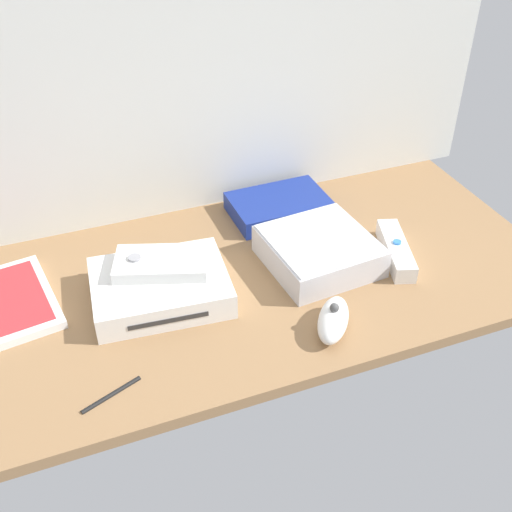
# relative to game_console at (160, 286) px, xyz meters

# --- Properties ---
(ground_plane) EXTENTS (1.00, 0.48, 0.02)m
(ground_plane) POSITION_rel_game_console_xyz_m (0.16, -0.00, -0.03)
(ground_plane) COLOR #936D47
(ground_plane) RESTS_ON ground
(back_wall) EXTENTS (1.10, 0.01, 0.64)m
(back_wall) POSITION_rel_game_console_xyz_m (0.16, 0.24, 0.30)
(back_wall) COLOR silver
(back_wall) RESTS_ON ground
(game_console) EXTENTS (0.22, 0.18, 0.04)m
(game_console) POSITION_rel_game_console_xyz_m (0.00, 0.00, 0.00)
(game_console) COLOR white
(game_console) RESTS_ON ground_plane
(mini_computer) EXTENTS (0.18, 0.18, 0.05)m
(mini_computer) POSITION_rel_game_console_xyz_m (0.27, -0.01, 0.00)
(mini_computer) COLOR silver
(mini_computer) RESTS_ON ground_plane
(game_case) EXTENTS (0.16, 0.21, 0.02)m
(game_case) POSITION_rel_game_console_xyz_m (-0.23, 0.06, -0.01)
(game_case) COLOR white
(game_case) RESTS_ON ground_plane
(network_router) EXTENTS (0.18, 0.13, 0.03)m
(network_router) POSITION_rel_game_console_xyz_m (0.27, 0.16, -0.00)
(network_router) COLOR navy
(network_router) RESTS_ON ground_plane
(remote_wand) EXTENTS (0.08, 0.15, 0.03)m
(remote_wand) POSITION_rel_game_console_xyz_m (0.40, -0.04, -0.01)
(remote_wand) COLOR white
(remote_wand) RESTS_ON ground_plane
(remote_nunchuk) EXTENTS (0.09, 0.11, 0.05)m
(remote_nunchuk) POSITION_rel_game_console_xyz_m (0.22, -0.17, -0.00)
(remote_nunchuk) COLOR white
(remote_nunchuk) RESTS_ON ground_plane
(remote_classic_pad) EXTENTS (0.16, 0.12, 0.02)m
(remote_classic_pad) POSITION_rel_game_console_xyz_m (0.01, 0.01, 0.03)
(remote_classic_pad) COLOR white
(remote_classic_pad) RESTS_ON game_console
(stylus_pen) EXTENTS (0.09, 0.04, 0.01)m
(stylus_pen) POSITION_rel_game_console_xyz_m (-0.11, -0.17, -0.02)
(stylus_pen) COLOR black
(stylus_pen) RESTS_ON ground_plane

